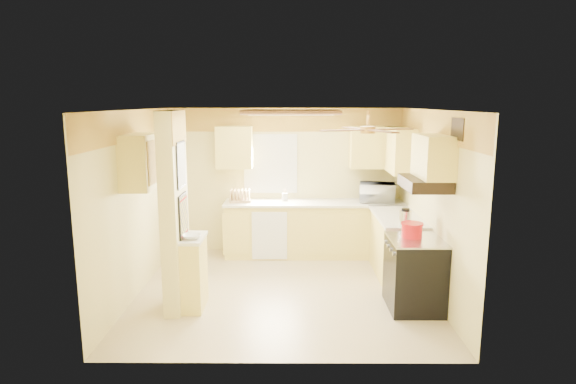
{
  "coord_description": "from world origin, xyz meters",
  "views": [
    {
      "loc": [
        0.09,
        -6.36,
        2.6
      ],
      "look_at": [
        0.06,
        0.35,
        1.34
      ],
      "focal_mm": 30.0,
      "sensor_mm": 36.0,
      "label": 1
    }
  ],
  "objects_px": {
    "microwave": "(377,193)",
    "bowl": "(192,237)",
    "kettle": "(405,218)",
    "stove": "(414,273)",
    "dutch_oven": "(412,230)"
  },
  "relations": [
    {
      "from": "stove",
      "to": "kettle",
      "type": "relative_size",
      "value": 3.62
    },
    {
      "from": "stove",
      "to": "dutch_oven",
      "type": "xyz_separation_m",
      "value": [
        -0.04,
        0.08,
        0.55
      ]
    },
    {
      "from": "microwave",
      "to": "kettle",
      "type": "height_order",
      "value": "microwave"
    },
    {
      "from": "microwave",
      "to": "bowl",
      "type": "height_order",
      "value": "microwave"
    },
    {
      "from": "stove",
      "to": "microwave",
      "type": "xyz_separation_m",
      "value": [
        -0.11,
        2.14,
        0.64
      ]
    },
    {
      "from": "microwave",
      "to": "dutch_oven",
      "type": "distance_m",
      "value": 2.06
    },
    {
      "from": "bowl",
      "to": "kettle",
      "type": "bearing_deg",
      "value": 12.28
    },
    {
      "from": "microwave",
      "to": "bowl",
      "type": "bearing_deg",
      "value": 47.97
    },
    {
      "from": "dutch_oven",
      "to": "microwave",
      "type": "bearing_deg",
      "value": 92.14
    },
    {
      "from": "bowl",
      "to": "stove",
      "type": "bearing_deg",
      "value": 1.94
    },
    {
      "from": "stove",
      "to": "dutch_oven",
      "type": "height_order",
      "value": "dutch_oven"
    },
    {
      "from": "kettle",
      "to": "bowl",
      "type": "bearing_deg",
      "value": -167.72
    },
    {
      "from": "microwave",
      "to": "dutch_oven",
      "type": "height_order",
      "value": "microwave"
    },
    {
      "from": "stove",
      "to": "bowl",
      "type": "xyz_separation_m",
      "value": [
        -2.79,
        -0.09,
        0.51
      ]
    },
    {
      "from": "microwave",
      "to": "bowl",
      "type": "xyz_separation_m",
      "value": [
        -2.67,
        -2.23,
        -0.13
      ]
    }
  ]
}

